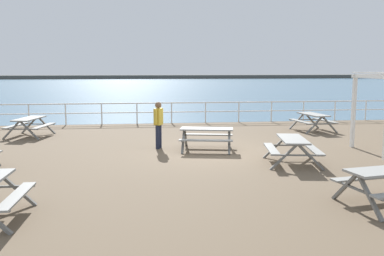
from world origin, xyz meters
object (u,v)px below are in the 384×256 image
picnic_table_mid_centre (29,123)px  picnic_table_far_right (313,118)px  visitor (158,122)px  picnic_table_near_left (207,134)px  picnic_table_near_right (293,145)px

picnic_table_mid_centre → picnic_table_far_right: bearing=-77.2°
picnic_table_mid_centre → visitor: (5.22, -3.32, 0.36)m
picnic_table_near_left → visitor: visitor is taller
picnic_table_near_right → picnic_table_far_right: bearing=-18.0°
picnic_table_near_right → picnic_table_mid_centre: size_ratio=0.97×
picnic_table_near_right → picnic_table_mid_centre: same height
picnic_table_near_right → picnic_table_mid_centre: 11.01m
picnic_table_near_left → picnic_table_near_right: (2.21, -2.39, 0.00)m
picnic_table_near_right → visitor: visitor is taller
picnic_table_mid_centre → visitor: size_ratio=1.25×
picnic_table_near_left → visitor: 1.76m
picnic_table_mid_centre → visitor: 6.20m
picnic_table_near_left → picnic_table_far_right: 6.73m
picnic_table_mid_centre → picnic_table_near_right: bearing=-112.0°
picnic_table_near_left → picnic_table_near_right: same height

